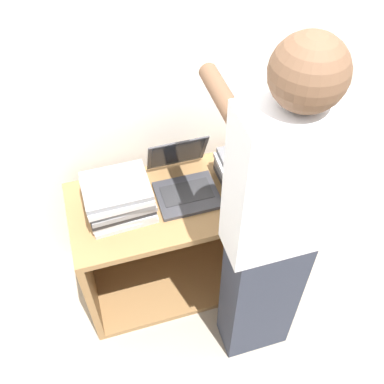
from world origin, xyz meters
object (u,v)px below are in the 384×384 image
object	(u,v)px
laptop_open	(184,181)
laptop_stack_right	(251,171)
laptop_stack_left	(119,198)
person	(272,234)

from	to	relation	value
laptop_open	laptop_stack_right	size ratio (longest dim) A/B	1.10
laptop_open	laptop_stack_left	xyz separation A→B (m)	(-0.34, -0.06, 0.04)
laptop_stack_left	laptop_stack_right	bearing A→B (deg)	-0.03
laptop_stack_left	person	world-z (taller)	person
laptop_open	laptop_stack_right	xyz separation A→B (m)	(0.34, -0.06, 0.03)
laptop_stack_left	laptop_stack_right	world-z (taller)	laptop_stack_left
laptop_stack_right	laptop_stack_left	bearing A→B (deg)	179.97
laptop_open	laptop_stack_left	world-z (taller)	laptop_open
laptop_stack_left	person	size ratio (longest dim) A/B	0.18
laptop_open	person	distance (m)	0.59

